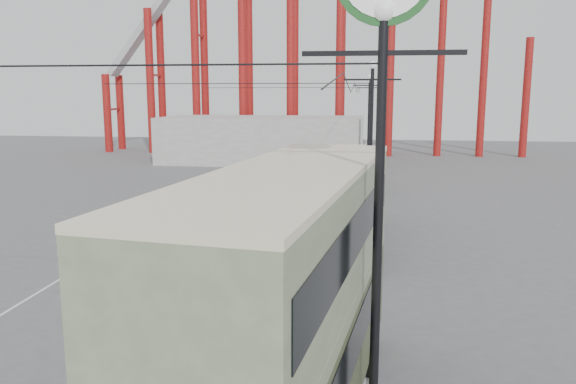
# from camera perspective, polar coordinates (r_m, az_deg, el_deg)

# --- Properties ---
(ground) EXTENTS (160.00, 160.00, 0.00)m
(ground) POSITION_cam_1_polar(r_m,az_deg,el_deg) (17.14, -11.45, -16.25)
(ground) COLOR #555557
(ground) RESTS_ON ground
(road_markings) EXTENTS (12.52, 120.00, 0.01)m
(road_markings) POSITION_cam_1_polar(r_m,az_deg,el_deg) (35.52, -2.29, -2.26)
(road_markings) COLOR silver
(road_markings) RESTS_ON ground
(lamp_post_near) EXTENTS (3.20, 0.44, 10.80)m
(lamp_post_near) POSITION_cam_1_polar(r_m,az_deg,el_deg) (11.48, 9.56, 11.56)
(lamp_post_near) COLOR black
(lamp_post_near) RESTS_ON ground
(lamp_post_mid) EXTENTS (3.20, 0.44, 9.32)m
(lamp_post_mid) POSITION_cam_1_polar(r_m,az_deg,el_deg) (32.59, 8.41, 4.85)
(lamp_post_mid) COLOR black
(lamp_post_mid) RESTS_ON ground
(lamp_post_far) EXTENTS (3.20, 0.44, 9.32)m
(lamp_post_far) POSITION_cam_1_polar(r_m,az_deg,el_deg) (54.54, 8.24, 6.87)
(lamp_post_far) COLOR black
(lamp_post_far) RESTS_ON ground
(lamp_post_distant) EXTENTS (3.20, 0.44, 9.32)m
(lamp_post_distant) POSITION_cam_1_polar(r_m,az_deg,el_deg) (76.52, 8.18, 7.72)
(lamp_post_distant) COLOR black
(lamp_post_distant) RESTS_ON ground
(fairground_shed) EXTENTS (22.00, 10.00, 5.00)m
(fairground_shed) POSITION_cam_1_polar(r_m,az_deg,el_deg) (62.70, -2.54, 5.35)
(fairground_shed) COLOR gray
(fairground_shed) RESTS_ON ground
(double_decker_bus) EXTENTS (4.24, 11.44, 6.00)m
(double_decker_bus) POSITION_cam_1_polar(r_m,az_deg,el_deg) (12.18, 0.38, -9.97)
(double_decker_bus) COLOR #364022
(double_decker_bus) RESTS_ON ground
(single_decker_green) EXTENTS (3.19, 12.37, 3.47)m
(single_decker_green) POSITION_cam_1_polar(r_m,az_deg,el_deg) (29.18, 4.88, -1.06)
(single_decker_green) COLOR #6B7958
(single_decker_green) RESTS_ON ground
(single_decker_cream) EXTENTS (3.46, 10.32, 3.15)m
(single_decker_cream) POSITION_cam_1_polar(r_m,az_deg,el_deg) (44.81, 5.60, 2.54)
(single_decker_cream) COLOR beige
(single_decker_cream) RESTS_ON ground
(pedestrian) EXTENTS (0.80, 0.78, 1.86)m
(pedestrian) POSITION_cam_1_polar(r_m,az_deg,el_deg) (20.86, -9.74, -8.59)
(pedestrian) COLOR black
(pedestrian) RESTS_ON ground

